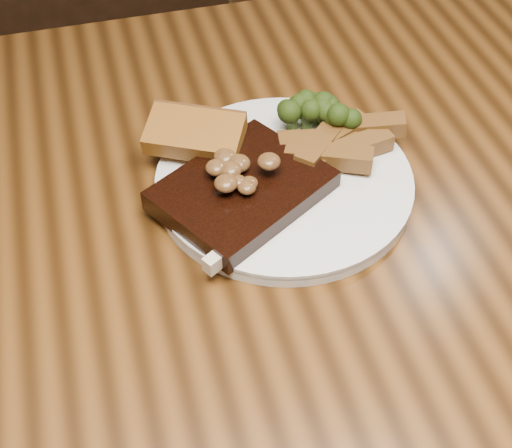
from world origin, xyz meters
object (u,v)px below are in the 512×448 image
Objects in this scene: plate at (284,183)px; chair_far at (113,103)px; dining_table at (264,294)px; potato_wedges at (337,150)px; steak at (242,191)px; garlic_bread at (196,148)px.

chair_far is at bearing 103.52° from plate.
dining_table is 1.96× the size of chair_far.
plate is 2.29× the size of potato_wedges.
chair_far is 0.72m from steak.
garlic_bread is 0.15m from potato_wedges.
chair_far is at bearing 68.21° from steak.
steak reaches higher than dining_table.
steak and potato_wedges have the same top height.
potato_wedges reaches higher than garlic_bread.
potato_wedges is at bearing -13.81° from steak.
steak is (0.10, -0.63, 0.33)m from chair_far.
dining_table is at bearing -141.86° from potato_wedges.
steak is (-0.05, -0.02, 0.02)m from plate.
steak reaches higher than plate.
potato_wedges is (0.11, 0.03, 0.00)m from steak.
potato_wedges is (0.06, 0.02, 0.02)m from plate.
steak reaches higher than garlic_bread.
dining_table is 0.72m from chair_far.
potato_wedges is (0.21, -0.60, 0.33)m from chair_far.
garlic_bread is 0.86× the size of potato_wedges.
chair_far is 0.71m from potato_wedges.
garlic_bread is (0.07, -0.55, 0.33)m from chair_far.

